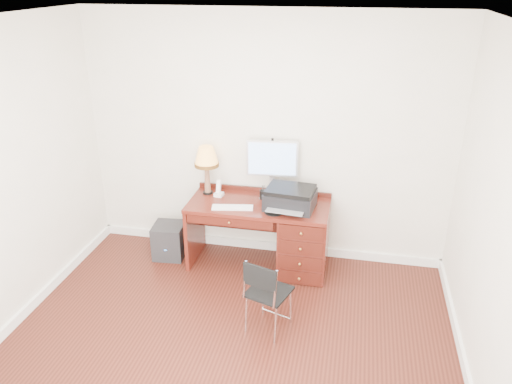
% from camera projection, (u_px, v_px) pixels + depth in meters
% --- Properties ---
extents(ground, '(4.00, 4.00, 0.00)m').
position_uv_depth(ground, '(226.00, 348.00, 4.35)').
color(ground, '#33110B').
rests_on(ground, ground).
extents(room_shell, '(4.00, 4.00, 4.00)m').
position_uv_depth(room_shell, '(243.00, 300.00, 4.90)').
color(room_shell, white).
rests_on(room_shell, ground).
extents(desk, '(1.50, 0.67, 0.75)m').
position_uv_depth(desk, '(288.00, 234.00, 5.38)').
color(desk, '#591B12').
rests_on(desk, ground).
extents(monitor, '(0.55, 0.20, 0.63)m').
position_uv_depth(monitor, '(272.00, 162.00, 5.33)').
color(monitor, silver).
rests_on(monitor, desk).
extents(keyboard, '(0.44, 0.19, 0.02)m').
position_uv_depth(keyboard, '(232.00, 207.00, 5.19)').
color(keyboard, white).
rests_on(keyboard, desk).
extents(mouse_pad, '(0.19, 0.19, 0.04)m').
position_uv_depth(mouse_pad, '(274.00, 212.00, 5.10)').
color(mouse_pad, black).
rests_on(mouse_pad, desk).
extents(printer, '(0.54, 0.44, 0.22)m').
position_uv_depth(printer, '(290.00, 198.00, 5.17)').
color(printer, black).
rests_on(printer, desk).
extents(leg_lamp, '(0.27, 0.27, 0.54)m').
position_uv_depth(leg_lamp, '(206.00, 159.00, 5.39)').
color(leg_lamp, black).
rests_on(leg_lamp, desk).
extents(phone, '(0.10, 0.10, 0.19)m').
position_uv_depth(phone, '(219.00, 191.00, 5.45)').
color(phone, white).
rests_on(phone, desk).
extents(pen_cup, '(0.08, 0.08, 0.10)m').
position_uv_depth(pen_cup, '(263.00, 195.00, 5.39)').
color(pen_cup, black).
rests_on(pen_cup, desk).
extents(chair, '(0.44, 0.45, 0.74)m').
position_uv_depth(chair, '(268.00, 290.00, 4.37)').
color(chair, black).
rests_on(chair, ground).
extents(equipment_box, '(0.37, 0.37, 0.39)m').
position_uv_depth(equipment_box, '(169.00, 240.00, 5.69)').
color(equipment_box, black).
rests_on(equipment_box, ground).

